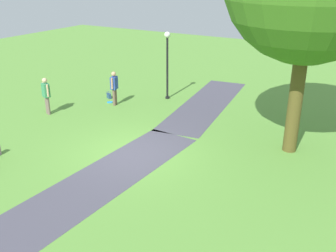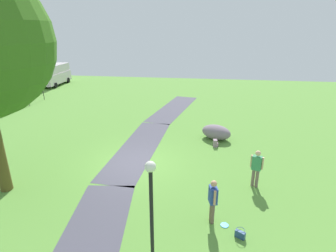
{
  "view_description": "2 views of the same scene",
  "coord_description": "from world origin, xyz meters",
  "px_view_note": "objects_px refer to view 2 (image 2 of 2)",
  "views": [
    {
      "loc": [
        9.79,
        7.11,
        5.93
      ],
      "look_at": [
        0.18,
        1.48,
        1.36
      ],
      "focal_mm": 41.21,
      "sensor_mm": 36.0,
      "label": 1
    },
    {
      "loc": [
        -11.38,
        -3.27,
        6.21
      ],
      "look_at": [
        1.83,
        -1.37,
        1.35
      ],
      "focal_mm": 28.82,
      "sensor_mm": 36.0,
      "label": 2
    }
  ],
  "objects_px": {
    "woman_with_handbag": "(213,199)",
    "parked_suv_orange": "(17,90)",
    "delivery_van": "(52,74)",
    "lawn_boulder": "(216,132)",
    "backpack_by_boulder": "(215,143)",
    "handbag_on_grass": "(240,234)",
    "lamp_post": "(151,204)",
    "frisbee_on_grass": "(224,225)",
    "man_near_boulder": "(256,166)"
  },
  "relations": [
    {
      "from": "lawn_boulder",
      "to": "frisbee_on_grass",
      "type": "bearing_deg",
      "value": -179.14
    },
    {
      "from": "lawn_boulder",
      "to": "man_near_boulder",
      "type": "xyz_separation_m",
      "value": [
        -4.94,
        -1.46,
        0.51
      ]
    },
    {
      "from": "parked_suv_orange",
      "to": "delivery_van",
      "type": "height_order",
      "value": "delivery_van"
    },
    {
      "from": "lawn_boulder",
      "to": "woman_with_handbag",
      "type": "bearing_deg",
      "value": 177.51
    },
    {
      "from": "lamp_post",
      "to": "lawn_boulder",
      "type": "distance_m",
      "value": 9.78
    },
    {
      "from": "handbag_on_grass",
      "to": "backpack_by_boulder",
      "type": "height_order",
      "value": "backpack_by_boulder"
    },
    {
      "from": "parked_suv_orange",
      "to": "man_near_boulder",
      "type": "bearing_deg",
      "value": -122.3
    },
    {
      "from": "frisbee_on_grass",
      "to": "man_near_boulder",
      "type": "bearing_deg",
      "value": -27.39
    },
    {
      "from": "man_near_boulder",
      "to": "backpack_by_boulder",
      "type": "xyz_separation_m",
      "value": [
        3.84,
        1.52,
        -0.74
      ]
    },
    {
      "from": "handbag_on_grass",
      "to": "frisbee_on_grass",
      "type": "relative_size",
      "value": 1.39
    },
    {
      "from": "handbag_on_grass",
      "to": "delivery_van",
      "type": "relative_size",
      "value": 0.07
    },
    {
      "from": "frisbee_on_grass",
      "to": "delivery_van",
      "type": "height_order",
      "value": "delivery_van"
    },
    {
      "from": "backpack_by_boulder",
      "to": "woman_with_handbag",
      "type": "bearing_deg",
      "value": 177.65
    },
    {
      "from": "man_near_boulder",
      "to": "frisbee_on_grass",
      "type": "distance_m",
      "value": 3.07
    },
    {
      "from": "parked_suv_orange",
      "to": "lamp_post",
      "type": "bearing_deg",
      "value": -136.24
    },
    {
      "from": "woman_with_handbag",
      "to": "handbag_on_grass",
      "type": "distance_m",
      "value": 1.34
    },
    {
      "from": "backpack_by_boulder",
      "to": "parked_suv_orange",
      "type": "xyz_separation_m",
      "value": [
        8.55,
        18.08,
        0.61
      ]
    },
    {
      "from": "woman_with_handbag",
      "to": "lawn_boulder",
      "type": "bearing_deg",
      "value": -2.49
    },
    {
      "from": "lamp_post",
      "to": "delivery_van",
      "type": "distance_m",
      "value": 28.27
    },
    {
      "from": "lawn_boulder",
      "to": "backpack_by_boulder",
      "type": "xyz_separation_m",
      "value": [
        -1.1,
        0.06,
        -0.24
      ]
    },
    {
      "from": "lamp_post",
      "to": "parked_suv_orange",
      "type": "bearing_deg",
      "value": 43.76
    },
    {
      "from": "man_near_boulder",
      "to": "parked_suv_orange",
      "type": "bearing_deg",
      "value": 57.7
    },
    {
      "from": "handbag_on_grass",
      "to": "delivery_van",
      "type": "xyz_separation_m",
      "value": [
        21.68,
        18.79,
        1.12
      ]
    },
    {
      "from": "lawn_boulder",
      "to": "backpack_by_boulder",
      "type": "distance_m",
      "value": 1.12
    },
    {
      "from": "lamp_post",
      "to": "lawn_boulder",
      "type": "relative_size",
      "value": 1.57
    },
    {
      "from": "woman_with_handbag",
      "to": "man_near_boulder",
      "type": "xyz_separation_m",
      "value": [
        2.45,
        -1.78,
        0.02
      ]
    },
    {
      "from": "handbag_on_grass",
      "to": "delivery_van",
      "type": "bearing_deg",
      "value": 40.92
    },
    {
      "from": "backpack_by_boulder",
      "to": "delivery_van",
      "type": "relative_size",
      "value": 0.08
    },
    {
      "from": "lamp_post",
      "to": "woman_with_handbag",
      "type": "bearing_deg",
      "value": -38.27
    },
    {
      "from": "handbag_on_grass",
      "to": "backpack_by_boulder",
      "type": "bearing_deg",
      "value": 5.13
    },
    {
      "from": "frisbee_on_grass",
      "to": "delivery_van",
      "type": "relative_size",
      "value": 0.05
    },
    {
      "from": "woman_with_handbag",
      "to": "parked_suv_orange",
      "type": "bearing_deg",
      "value": 50.2
    },
    {
      "from": "man_near_boulder",
      "to": "parked_suv_orange",
      "type": "relative_size",
      "value": 0.4
    },
    {
      "from": "lamp_post",
      "to": "parked_suv_orange",
      "type": "xyz_separation_m",
      "value": [
        16.91,
        16.19,
        -1.21
      ]
    },
    {
      "from": "woman_with_handbag",
      "to": "parked_suv_orange",
      "type": "xyz_separation_m",
      "value": [
        14.85,
        17.82,
        -0.11
      ]
    },
    {
      "from": "lamp_post",
      "to": "delivery_van",
      "type": "bearing_deg",
      "value": 35.18
    },
    {
      "from": "woman_with_handbag",
      "to": "delivery_van",
      "type": "distance_m",
      "value": 27.63
    },
    {
      "from": "backpack_by_boulder",
      "to": "delivery_van",
      "type": "height_order",
      "value": "delivery_van"
    },
    {
      "from": "woman_with_handbag",
      "to": "delivery_van",
      "type": "relative_size",
      "value": 0.31
    },
    {
      "from": "man_near_boulder",
      "to": "frisbee_on_grass",
      "type": "relative_size",
      "value": 6.05
    },
    {
      "from": "woman_with_handbag",
      "to": "backpack_by_boulder",
      "type": "xyz_separation_m",
      "value": [
        6.29,
        -0.26,
        -0.72
      ]
    },
    {
      "from": "delivery_van",
      "to": "lawn_boulder",
      "type": "bearing_deg",
      "value": -126.81
    },
    {
      "from": "lamp_post",
      "to": "woman_with_handbag",
      "type": "height_order",
      "value": "lamp_post"
    },
    {
      "from": "handbag_on_grass",
      "to": "parked_suv_orange",
      "type": "distance_m",
      "value": 24.29
    },
    {
      "from": "lamp_post",
      "to": "frisbee_on_grass",
      "type": "relative_size",
      "value": 12.02
    },
    {
      "from": "woman_with_handbag",
      "to": "frisbee_on_grass",
      "type": "height_order",
      "value": "woman_with_handbag"
    },
    {
      "from": "backpack_by_boulder",
      "to": "delivery_van",
      "type": "distance_m",
      "value": 23.42
    },
    {
      "from": "lamp_post",
      "to": "lawn_boulder",
      "type": "xyz_separation_m",
      "value": [
        9.45,
        -1.95,
        -1.58
      ]
    },
    {
      "from": "backpack_by_boulder",
      "to": "frisbee_on_grass",
      "type": "height_order",
      "value": "backpack_by_boulder"
    },
    {
      "from": "woman_with_handbag",
      "to": "delivery_van",
      "type": "height_order",
      "value": "delivery_van"
    }
  ]
}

